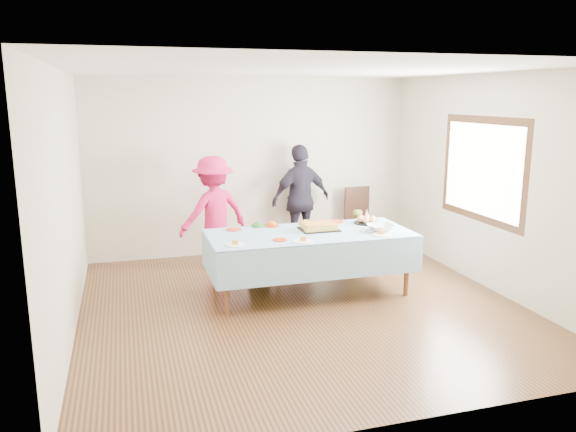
{
  "coord_description": "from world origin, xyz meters",
  "views": [
    {
      "loc": [
        -1.91,
        -5.93,
        2.43
      ],
      "look_at": [
        -0.08,
        0.3,
        1.03
      ],
      "focal_mm": 35.0,
      "sensor_mm": 36.0,
      "label": 1
    }
  ],
  "objects_px": {
    "party_table": "(310,237)",
    "adult_left": "(214,212)",
    "dining_chair": "(360,215)",
    "birthday_cake": "(319,227)"
  },
  "relations": [
    {
      "from": "party_table",
      "to": "dining_chair",
      "type": "height_order",
      "value": "dining_chair"
    },
    {
      "from": "dining_chair",
      "to": "adult_left",
      "type": "bearing_deg",
      "value": -176.9
    },
    {
      "from": "birthday_cake",
      "to": "dining_chair",
      "type": "xyz_separation_m",
      "value": [
        1.28,
        1.66,
        -0.27
      ]
    },
    {
      "from": "birthday_cake",
      "to": "adult_left",
      "type": "bearing_deg",
      "value": 129.75
    },
    {
      "from": "party_table",
      "to": "adult_left",
      "type": "bearing_deg",
      "value": 123.71
    },
    {
      "from": "party_table",
      "to": "adult_left",
      "type": "xyz_separation_m",
      "value": [
        -0.96,
        1.44,
        0.08
      ]
    },
    {
      "from": "dining_chair",
      "to": "adult_left",
      "type": "distance_m",
      "value": 2.43
    },
    {
      "from": "party_table",
      "to": "dining_chair",
      "type": "relative_size",
      "value": 2.52
    },
    {
      "from": "birthday_cake",
      "to": "adult_left",
      "type": "xyz_separation_m",
      "value": [
        -1.11,
        1.34,
        -0.02
      ]
    },
    {
      "from": "party_table",
      "to": "birthday_cake",
      "type": "bearing_deg",
      "value": 32.8
    }
  ]
}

